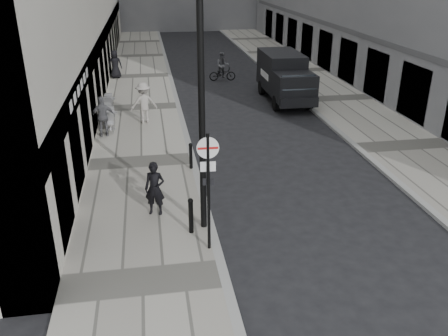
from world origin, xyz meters
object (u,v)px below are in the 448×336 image
(sign_post, at_px, (208,177))
(panel_van, at_px, (284,75))
(cyclist, at_px, (222,70))
(walking_man, at_px, (155,189))
(lamppost, at_px, (201,97))

(sign_post, height_order, panel_van, sign_post)
(cyclist, bearing_deg, sign_post, -97.54)
(sign_post, bearing_deg, walking_man, 123.55)
(walking_man, distance_m, sign_post, 2.87)
(sign_post, distance_m, panel_van, 15.80)
(panel_van, xyz_separation_m, cyclist, (-2.63, 5.42, -0.73))
(sign_post, height_order, cyclist, sign_post)
(walking_man, xyz_separation_m, panel_van, (7.56, 12.34, 0.49))
(panel_van, distance_m, cyclist, 6.07)
(lamppost, bearing_deg, cyclist, 79.22)
(walking_man, distance_m, cyclist, 18.43)
(sign_post, relative_size, cyclist, 1.77)
(walking_man, relative_size, cyclist, 0.91)
(panel_van, bearing_deg, cyclist, 116.62)
(walking_man, height_order, panel_van, panel_van)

